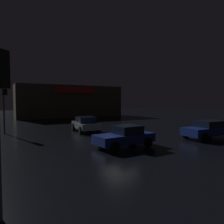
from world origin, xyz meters
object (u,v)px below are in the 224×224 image
(car_near, at_px, (85,124))
(car_crossing, at_px, (125,136))
(traffic_signal_opposite, at_px, (5,100))
(car_far, at_px, (207,129))
(traffic_signal_main, at_px, (0,95))
(store_building, at_px, (70,101))

(car_near, xyz_separation_m, car_crossing, (-0.18, -7.50, -0.07))
(traffic_signal_opposite, relative_size, car_far, 1.06)
(traffic_signal_main, distance_m, car_far, 15.44)
(car_near, bearing_deg, car_crossing, -91.35)
(store_building, xyz_separation_m, car_far, (2.73, -27.53, -2.17))
(car_far, distance_m, car_crossing, 7.41)
(traffic_signal_main, bearing_deg, traffic_signal_opposite, 88.55)
(car_near, relative_size, car_far, 0.97)
(car_far, xyz_separation_m, car_crossing, (-7.38, 0.63, -0.05))
(traffic_signal_opposite, distance_m, car_crossing, 12.05)
(traffic_signal_main, height_order, car_crossing, traffic_signal_main)
(traffic_signal_main, distance_m, car_crossing, 9.25)
(traffic_signal_main, bearing_deg, car_crossing, 37.22)
(car_far, height_order, car_crossing, car_far)
(car_far, bearing_deg, store_building, 95.66)
(traffic_signal_opposite, xyz_separation_m, car_near, (6.90, -2.20, -2.35))
(car_crossing, bearing_deg, traffic_signal_main, -142.78)
(store_building, xyz_separation_m, car_near, (-4.48, -19.40, -2.16))
(store_building, bearing_deg, car_near, -102.99)
(store_building, relative_size, traffic_signal_opposite, 4.38)
(store_building, distance_m, car_crossing, 27.39)
(store_building, xyz_separation_m, car_crossing, (-4.65, -26.90, -2.22))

